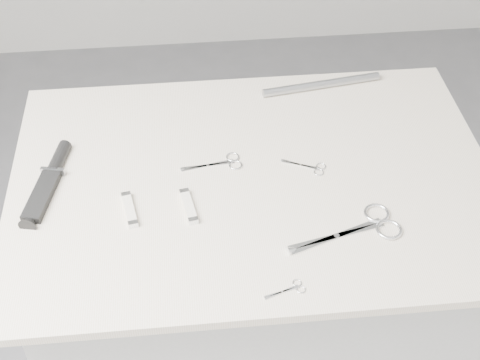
{
  "coord_description": "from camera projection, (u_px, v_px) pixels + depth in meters",
  "views": [
    {
      "loc": [
        -0.13,
        -1.0,
        1.87
      ],
      "look_at": [
        -0.03,
        -0.01,
        0.92
      ],
      "focal_mm": 50.0,
      "sensor_mm": 36.0,
      "label": 1
    }
  ],
  "objects": [
    {
      "name": "plinth",
      "position": [
        250.0,
        310.0,
        1.7
      ],
      "size": [
        0.9,
        0.6,
        0.9
      ],
      "primitive_type": "cube",
      "color": "#B8B8B6",
      "rests_on": "ground"
    },
    {
      "name": "display_board",
      "position": [
        253.0,
        180.0,
        1.39
      ],
      "size": [
        1.0,
        0.7,
        0.02
      ],
      "primitive_type": "cube",
      "color": "beige",
      "rests_on": "plinth"
    },
    {
      "name": "large_shears",
      "position": [
        366.0,
        227.0,
        1.27
      ],
      "size": [
        0.23,
        0.12,
        0.01
      ],
      "rotation": [
        0.0,
        0.0,
        0.28
      ],
      "color": "silver",
      "rests_on": "display_board"
    },
    {
      "name": "embroidery_scissors_a",
      "position": [
        223.0,
        163.0,
        1.41
      ],
      "size": [
        0.13,
        0.06,
        0.0
      ],
      "rotation": [
        0.0,
        0.0,
        0.14
      ],
      "color": "silver",
      "rests_on": "display_board"
    },
    {
      "name": "embroidery_scissors_b",
      "position": [
        310.0,
        167.0,
        1.4
      ],
      "size": [
        0.09,
        0.06,
        0.0
      ],
      "rotation": [
        0.0,
        0.0,
        -0.43
      ],
      "color": "silver",
      "rests_on": "display_board"
    },
    {
      "name": "tiny_scissors",
      "position": [
        290.0,
        289.0,
        1.17
      ],
      "size": [
        0.08,
        0.04,
        0.0
      ],
      "rotation": [
        0.0,
        0.0,
        0.3
      ],
      "color": "silver",
      "rests_on": "display_board"
    },
    {
      "name": "sheathed_knife",
      "position": [
        50.0,
        178.0,
        1.36
      ],
      "size": [
        0.08,
        0.23,
        0.03
      ],
      "rotation": [
        0.0,
        0.0,
        1.36
      ],
      "color": "black",
      "rests_on": "display_board"
    },
    {
      "name": "pocket_knife_a",
      "position": [
        130.0,
        209.0,
        1.3
      ],
      "size": [
        0.04,
        0.09,
        0.01
      ],
      "rotation": [
        0.0,
        0.0,
        1.76
      ],
      "color": "silver",
      "rests_on": "display_board"
    },
    {
      "name": "pocket_knife_b",
      "position": [
        189.0,
        206.0,
        1.31
      ],
      "size": [
        0.04,
        0.09,
        0.01
      ],
      "rotation": [
        0.0,
        0.0,
        1.74
      ],
      "color": "silver",
      "rests_on": "display_board"
    },
    {
      "name": "metal_rail",
      "position": [
        322.0,
        84.0,
        1.6
      ],
      "size": [
        0.29,
        0.06,
        0.02
      ],
      "primitive_type": "cylinder",
      "rotation": [
        0.0,
        1.57,
        0.15
      ],
      "color": "#93959B",
      "rests_on": "display_board"
    }
  ]
}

